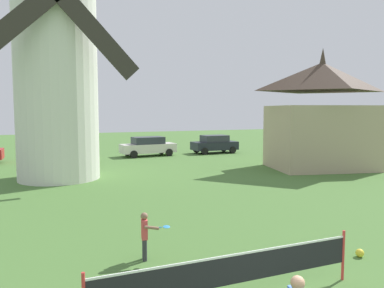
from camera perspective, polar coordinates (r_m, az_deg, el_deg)
The scene contains 8 objects.
windmill at distance 21.56m, azimuth -19.92°, elevation 11.99°, with size 8.14×4.97×13.35m.
tennis_net at distance 7.54m, azimuth 6.19°, elevation -18.42°, with size 5.53×0.06×1.10m.
player_far at distance 9.58m, azimuth -7.07°, elevation -13.27°, with size 0.70×0.59×1.20m.
stray_ball at distance 10.75m, azimuth 24.10°, elevation -14.85°, with size 0.21×0.21×0.21m, color yellow.
parked_car_silver at distance 29.74m, azimuth -18.77°, elevation -0.75°, with size 3.95×1.98×1.56m.
parked_car_cream at distance 30.77m, azimuth -6.68°, elevation -0.32°, with size 4.51×2.13×1.56m.
parked_car_black at distance 32.73m, azimuth 3.43°, elevation 0.03°, with size 3.92×1.89×1.56m.
chapel at distance 25.19m, azimuth 18.98°, elevation 3.88°, with size 7.19×5.93×7.60m.
Camera 1 is at (-3.68, -3.63, 3.69)m, focal length 35.16 mm.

